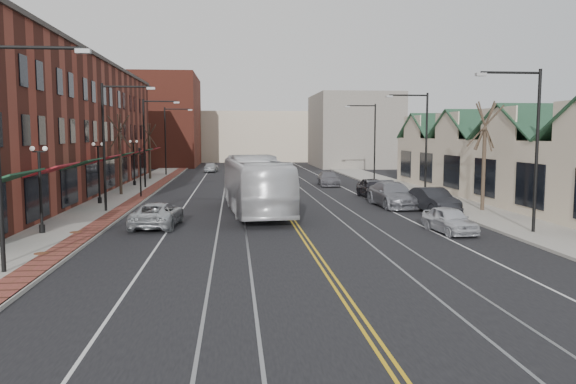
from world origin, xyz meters
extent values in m
plane|color=black|center=(0.00, 0.00, 0.00)|extent=(160.00, 160.00, 0.00)
cube|color=gray|center=(-12.00, 20.00, 0.07)|extent=(4.00, 120.00, 0.15)
cube|color=gray|center=(12.00, 20.00, 0.07)|extent=(4.00, 120.00, 0.15)
cube|color=maroon|center=(-19.00, 27.00, 5.50)|extent=(10.00, 50.00, 11.00)
cube|color=beige|center=(18.00, 20.00, 2.30)|extent=(8.00, 36.00, 4.60)
cube|color=maroon|center=(-16.00, 70.00, 7.00)|extent=(14.00, 18.00, 14.00)
cube|color=beige|center=(0.00, 85.00, 4.50)|extent=(22.00, 14.00, 9.00)
cube|color=slate|center=(15.00, 65.00, 5.50)|extent=(12.00, 16.00, 11.00)
cylinder|color=black|center=(-10.00, 0.00, 7.95)|extent=(3.00, 0.12, 0.12)
cube|color=#999999|center=(-8.50, 0.00, 7.85)|extent=(0.50, 0.25, 0.15)
cylinder|color=black|center=(-11.50, 16.00, 4.15)|extent=(0.16, 0.16, 8.00)
cylinder|color=black|center=(-10.00, 16.00, 7.95)|extent=(3.00, 0.12, 0.12)
cube|color=#999999|center=(-8.50, 16.00, 7.85)|extent=(0.50, 0.25, 0.15)
cylinder|color=black|center=(-11.50, 32.00, 4.15)|extent=(0.16, 0.16, 8.00)
cylinder|color=black|center=(-10.00, 32.00, 7.95)|extent=(3.00, 0.12, 0.12)
cube|color=#999999|center=(-8.50, 32.00, 7.85)|extent=(0.50, 0.25, 0.15)
cylinder|color=black|center=(-11.50, 48.00, 4.15)|extent=(0.16, 0.16, 8.00)
cylinder|color=black|center=(-10.00, 48.00, 7.95)|extent=(3.00, 0.12, 0.12)
cube|color=#999999|center=(-8.50, 48.00, 7.85)|extent=(0.50, 0.25, 0.15)
cylinder|color=black|center=(11.50, 6.00, 4.15)|extent=(0.16, 0.16, 8.00)
cylinder|color=black|center=(10.00, 6.00, 7.95)|extent=(3.00, 0.12, 0.12)
cube|color=#999999|center=(8.50, 6.00, 7.85)|extent=(0.50, 0.25, 0.15)
cylinder|color=black|center=(11.50, 22.00, 4.15)|extent=(0.16, 0.16, 8.00)
cylinder|color=black|center=(10.00, 22.00, 7.95)|extent=(3.00, 0.12, 0.12)
cube|color=#999999|center=(8.50, 22.00, 7.85)|extent=(0.50, 0.25, 0.15)
cylinder|color=black|center=(11.50, 38.00, 4.15)|extent=(0.16, 0.16, 8.00)
cylinder|color=black|center=(10.00, 38.00, 7.95)|extent=(3.00, 0.12, 0.12)
cube|color=#999999|center=(8.50, 38.00, 7.85)|extent=(0.50, 0.25, 0.15)
cylinder|color=black|center=(-12.80, 8.00, 0.35)|extent=(0.28, 0.28, 0.40)
cylinder|color=black|center=(-12.80, 8.00, 2.15)|extent=(0.14, 0.14, 4.00)
cube|color=black|center=(-12.80, 8.00, 4.15)|extent=(0.60, 0.06, 0.06)
sphere|color=white|center=(-13.10, 8.00, 4.30)|extent=(0.24, 0.24, 0.24)
sphere|color=white|center=(-12.50, 8.00, 4.30)|extent=(0.24, 0.24, 0.24)
cylinder|color=black|center=(-12.80, 20.00, 0.35)|extent=(0.28, 0.28, 0.40)
cylinder|color=black|center=(-12.80, 20.00, 2.15)|extent=(0.14, 0.14, 4.00)
cube|color=black|center=(-12.80, 20.00, 4.15)|extent=(0.60, 0.06, 0.06)
sphere|color=white|center=(-13.10, 20.00, 4.30)|extent=(0.24, 0.24, 0.24)
sphere|color=white|center=(-12.50, 20.00, 4.30)|extent=(0.24, 0.24, 0.24)
cylinder|color=black|center=(-12.80, 34.00, 0.35)|extent=(0.28, 0.28, 0.40)
cylinder|color=black|center=(-12.80, 34.00, 2.15)|extent=(0.14, 0.14, 4.00)
cube|color=black|center=(-12.80, 34.00, 4.15)|extent=(0.60, 0.06, 0.06)
sphere|color=white|center=(-13.10, 34.00, 4.30)|extent=(0.24, 0.24, 0.24)
sphere|color=white|center=(-12.50, 34.00, 4.30)|extent=(0.24, 0.24, 0.24)
cylinder|color=#382B21|center=(-12.50, 26.00, 2.60)|extent=(0.24, 0.24, 4.90)
cylinder|color=#382B21|center=(-12.50, 26.00, 5.15)|extent=(0.58, 1.37, 2.90)
cylinder|color=#382B21|center=(-12.50, 26.00, 5.15)|extent=(1.60, 0.66, 2.78)
cylinder|color=#382B21|center=(-12.50, 26.00, 5.15)|extent=(0.53, 1.23, 2.96)
cylinder|color=#382B21|center=(-12.50, 26.00, 5.15)|extent=(1.69, 1.03, 2.64)
cylinder|color=#382B21|center=(-12.50, 26.00, 5.15)|extent=(1.78, 1.29, 2.48)
cylinder|color=#382B21|center=(-12.50, 42.00, 2.42)|extent=(0.24, 0.24, 4.55)
cylinder|color=#382B21|center=(-12.50, 42.00, 4.80)|extent=(0.55, 1.28, 2.69)
cylinder|color=#382B21|center=(-12.50, 42.00, 4.80)|extent=(1.49, 0.62, 2.58)
cylinder|color=#382B21|center=(-12.50, 42.00, 4.80)|extent=(0.50, 1.15, 2.75)
cylinder|color=#382B21|center=(-12.50, 42.00, 4.80)|extent=(1.57, 0.97, 2.45)
cylinder|color=#382B21|center=(-12.50, 42.00, 4.80)|extent=(1.66, 1.20, 2.30)
cylinder|color=#382B21|center=(12.50, 14.00, 2.78)|extent=(0.24, 0.24, 5.25)
cylinder|color=#382B21|center=(12.50, 14.00, 5.50)|extent=(0.61, 1.46, 3.10)
cylinder|color=#382B21|center=(12.50, 14.00, 5.50)|extent=(1.70, 0.70, 2.97)
cylinder|color=#382B21|center=(12.50, 14.00, 5.50)|extent=(0.56, 1.31, 3.17)
cylinder|color=#382B21|center=(12.50, 14.00, 5.50)|extent=(1.80, 1.10, 2.82)
cylinder|color=#382B21|center=(12.50, 14.00, 5.50)|extent=(1.90, 1.37, 2.65)
cylinder|color=#592D19|center=(-11.20, 3.00, 0.16)|extent=(0.60, 0.60, 0.02)
cylinder|color=#592D19|center=(-11.20, 8.00, 0.16)|extent=(0.60, 0.60, 0.02)
cylinder|color=black|center=(-10.60, 24.00, 1.75)|extent=(0.12, 0.12, 3.20)
imported|color=black|center=(-10.60, 24.00, 3.50)|extent=(0.18, 0.15, 0.90)
imported|color=silver|center=(-2.00, 14.95, 1.80)|extent=(4.13, 13.17, 3.61)
imported|color=#B1B5B9|center=(-7.50, 10.09, 0.68)|extent=(2.61, 5.06, 1.36)
imported|color=silver|center=(7.50, 6.85, 0.67)|extent=(2.00, 4.07, 1.34)
imported|color=black|center=(9.30, 14.22, 0.78)|extent=(2.24, 4.93, 1.57)
imported|color=slate|center=(7.50, 17.10, 0.85)|extent=(2.73, 5.97, 1.69)
imported|color=black|center=(7.50, 22.58, 0.78)|extent=(2.01, 4.66, 1.57)
imported|color=black|center=(-1.00, 44.56, 0.65)|extent=(1.55, 4.00, 1.30)
imported|color=slate|center=(5.74, 33.20, 0.68)|extent=(2.11, 4.78, 1.36)
imported|color=#A2A5A9|center=(-6.35, 53.68, 0.67)|extent=(1.92, 4.06, 1.34)
camera|label=1|loc=(-3.35, -20.33, 5.01)|focal=35.00mm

